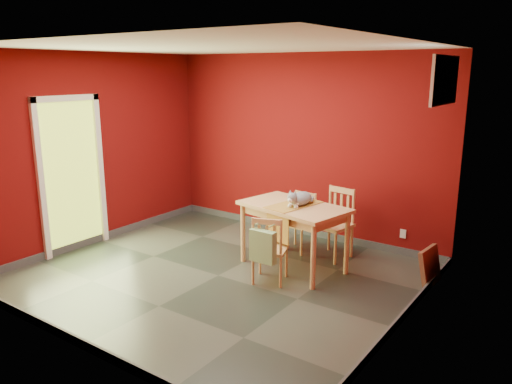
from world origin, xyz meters
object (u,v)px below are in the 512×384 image
Objects in this scene: chair_far_left at (300,221)px; tote_bag at (263,246)px; chair_far_right at (335,222)px; chair_near at (269,249)px; dining_table at (294,213)px; cat at (301,196)px; picture_frame at (430,267)px.

tote_bag is at bearing -77.31° from chair_far_left.
chair_near is at bearing -101.57° from chair_far_right.
tote_bag is (0.05, -0.75, -0.20)m from dining_table.
chair_far_left is at bearing 102.69° from tote_bag.
chair_near is (-0.25, -1.20, -0.06)m from chair_far_right.
cat is (0.06, 0.60, 0.52)m from chair_near.
chair_far_left is 0.98× the size of chair_near.
chair_far_left is 1.74× the size of cat.
chair_far_right reaches higher than chair_far_left.
chair_near is at bearing -146.98° from picture_frame.
chair_near is at bearing -89.71° from dining_table.
chair_near is 1.86× the size of tote_bag.
chair_far_left is 1.82× the size of tote_bag.
chair_far_left is 0.85m from cat.
dining_table reaches higher than chair_near.
chair_near is 1.89m from picture_frame.
chair_near reaches higher than picture_frame.
dining_table is at bearing 90.29° from chair_near.
tote_bag is at bearing -77.77° from chair_near.
cat reaches higher than chair_near.
chair_far_right is 1.23m from chair_near.
cat is at bearing -106.88° from chair_far_right.
tote_bag is (0.31, -1.37, 0.10)m from chair_far_left.
tote_bag reaches higher than picture_frame.
chair_far_right is 1.42m from tote_bag.
dining_table is 1.54× the size of chair_far_right.
chair_near is 1.77× the size of cat.
tote_bag is (0.04, -0.20, 0.10)m from chair_near.
chair_near is (0.27, -1.18, 0.01)m from chair_far_left.
picture_frame is (1.33, -0.18, -0.26)m from chair_far_right.
cat reaches higher than chair_far_right.
dining_table is 3.18× the size of picture_frame.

